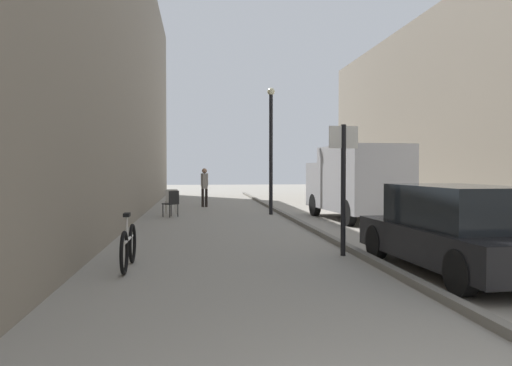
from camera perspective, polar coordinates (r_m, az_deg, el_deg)
name	(u,v)px	position (r m, az deg, el deg)	size (l,w,h in m)	color
ground_plane	(254,230)	(14.32, -0.25, -5.30)	(80.00, 80.00, 0.00)	gray
building_facade_left	(70,39)	(14.93, -20.33, 15.05)	(2.76, 40.00, 10.44)	gray
kerb_strip	(308,227)	(14.57, 5.96, -4.95)	(0.16, 40.00, 0.12)	slate
pedestrian_main_foreground	(204,185)	(22.75, -5.86, -0.18)	(0.33, 0.26, 1.74)	black
delivery_van	(356,181)	(17.18, 11.31, 0.23)	(2.34, 5.02, 2.47)	#B7B7BC
parked_car	(458,230)	(9.01, 21.91, -4.97)	(2.00, 4.28, 1.45)	black
street_sign_post	(343,178)	(10.10, 9.86, 0.57)	(0.60, 0.10, 2.60)	black
lamp_post	(271,142)	(18.95, 1.70, 4.64)	(0.28, 0.28, 4.76)	black
bicycle_leaning	(128,247)	(9.03, -14.25, -7.00)	(0.10, 1.77, 0.98)	black
cafe_chair_near_window	(171,200)	(19.47, -9.57, -1.86)	(0.51, 0.51, 0.94)	#B7B2A8
cafe_chair_by_doorway	(172,202)	(18.21, -9.50, -2.11)	(0.62, 0.62, 0.94)	black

